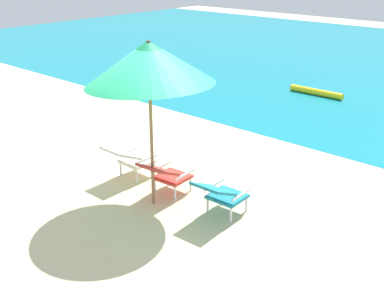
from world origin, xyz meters
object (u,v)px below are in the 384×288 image
object	(u,v)px
beach_umbrella_center	(149,63)
lounge_chair_right	(221,193)
lounge_chair_center	(166,174)
swim_buoy	(316,92)
lounge_chair_left	(129,158)

from	to	relation	value
beach_umbrella_center	lounge_chair_right	bearing A→B (deg)	18.89
lounge_chair_center	beach_umbrella_center	bearing A→B (deg)	-86.46
swim_buoy	beach_umbrella_center	size ratio (longest dim) A/B	0.60
lounge_chair_right	lounge_chair_left	bearing A→B (deg)	-179.85
lounge_chair_left	lounge_chair_right	bearing A→B (deg)	0.15
swim_buoy	lounge_chair_center	bearing A→B (deg)	-81.55
lounge_chair_left	lounge_chair_right	size ratio (longest dim) A/B	0.99
lounge_chair_center	lounge_chair_left	bearing A→B (deg)	176.95
swim_buoy	lounge_chair_right	xyz separation A→B (m)	(2.18, -7.16, 0.31)
lounge_chair_left	lounge_chair_right	world-z (taller)	same
swim_buoy	beach_umbrella_center	xyz separation A→B (m)	(1.09, -7.53, 2.20)
lounge_chair_right	swim_buoy	bearing A→B (deg)	106.91
swim_buoy	lounge_chair_center	size ratio (longest dim) A/B	1.75
lounge_chair_center	lounge_chair_right	world-z (taller)	same
swim_buoy	lounge_chair_right	distance (m)	7.49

